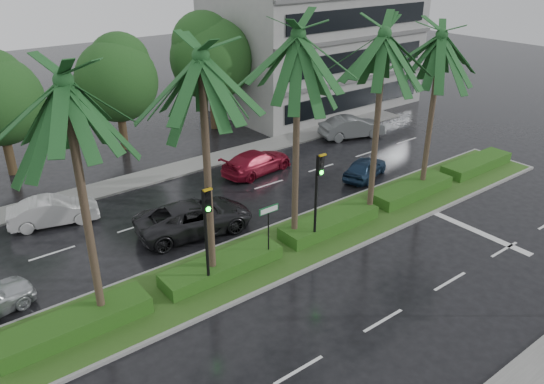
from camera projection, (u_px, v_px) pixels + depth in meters
ground at (294, 261)px, 22.69m from camera, size 120.00×120.00×0.00m
far_sidewalk at (164, 173)px, 31.25m from camera, size 40.00×2.00×0.12m
median at (280, 250)px, 23.37m from camera, size 36.00×4.00×0.15m
hedge at (280, 243)px, 23.21m from camera, size 35.20×1.40×0.60m
lane_markings at (351, 243)px, 24.06m from camera, size 34.00×13.06×0.01m
palm_row at (254, 72)px, 19.28m from camera, size 26.30×4.20×9.86m
signal_median_left at (207, 225)px, 19.41m from camera, size 0.34×0.42×4.36m
signal_median_right at (318, 186)px, 22.46m from camera, size 0.34×0.42×4.36m
street_sign at (269, 220)px, 21.57m from camera, size 0.95×0.09×2.60m
bg_trees at (144, 71)px, 34.27m from camera, size 32.89×5.75×8.31m
building at (314, 31)px, 42.45m from camera, size 16.00×10.00×12.00m
car_white at (53, 211)px, 25.46m from camera, size 2.42×4.34×1.36m
car_darkgrey at (194, 217)px, 24.69m from camera, size 3.34×5.80×1.52m
car_red at (257, 162)px, 31.20m from camera, size 2.54×4.87×1.35m
car_blue at (365, 168)px, 30.55m from camera, size 2.56×3.88×1.23m
car_grey at (352, 127)px, 36.89m from camera, size 2.93×4.84×1.50m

